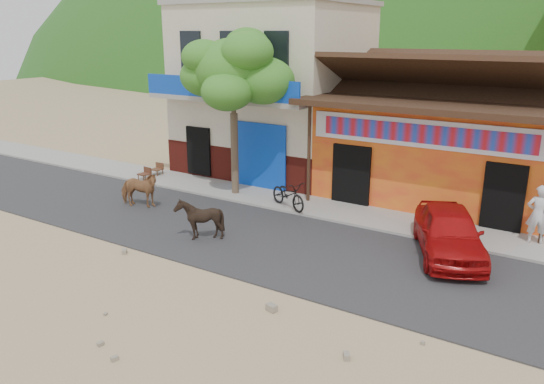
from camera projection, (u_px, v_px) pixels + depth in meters
The scene contains 13 objects.
ground at pixel (248, 283), 13.08m from camera, with size 120.00×120.00×0.00m, color #9E825B.
road at pixel (298, 249), 15.10m from camera, with size 60.00×5.00×0.04m, color #28282B.
sidewalk at pixel (349, 214), 17.92m from camera, with size 60.00×2.00×0.12m, color gray.
dance_club at pixel (445, 149), 19.64m from camera, with size 8.00×6.00×3.60m, color orange.
cafe_building at pixel (274, 91), 22.98m from camera, with size 7.00×6.00×7.00m, color beige.
tree at pixel (234, 113), 19.22m from camera, with size 3.00×3.00×6.00m, color #2D721E, non-canonical shape.
cow_tan at pixel (139, 190), 18.50m from camera, with size 0.69×1.51×1.28m, color #98653D.
cow_dark at pixel (199, 219), 15.62m from camera, with size 1.02×1.14×1.26m, color black.
red_car at pixel (449, 232), 14.48m from camera, with size 1.59×3.96×1.35m, color #A80C0C.
scooter at pixel (288, 194), 18.21m from camera, with size 0.64×1.84×0.97m, color black.
pedestrian at pixel (538, 214), 15.07m from camera, with size 0.63×0.41×1.72m, color silver.
cafe_chair_left at pixel (157, 164), 22.51m from camera, with size 0.42×0.42×0.91m, color #522C1B, non-canonical shape.
cafe_chair_right at pixel (144, 169), 21.73m from camera, with size 0.43×0.43×0.92m, color #462717, non-canonical shape.
Camera 1 is at (6.82, -9.73, 5.94)m, focal length 35.00 mm.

